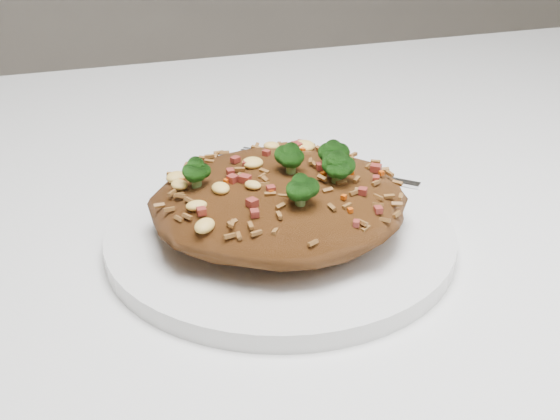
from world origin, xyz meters
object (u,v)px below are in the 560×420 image
object	(u,v)px
dining_table	(236,307)
fried_rice	(280,192)
plate	(280,236)
fork	(334,170)

from	to	relation	value
dining_table	fried_rice	world-z (taller)	fried_rice
plate	dining_table	bearing A→B (deg)	111.67
plate	fried_rice	xyz separation A→B (m)	(0.00, -0.00, 0.04)
plate	fork	world-z (taller)	fork
dining_table	plate	distance (m)	0.11
fork	plate	bearing A→B (deg)	-91.14
fried_rice	plate	bearing A→B (deg)	119.76
plate	fried_rice	distance (m)	0.04
plate	fork	size ratio (longest dim) A/B	1.91
dining_table	plate	size ratio (longest dim) A/B	4.72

